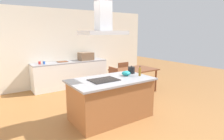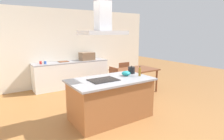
{
  "view_description": "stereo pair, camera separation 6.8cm",
  "coord_description": "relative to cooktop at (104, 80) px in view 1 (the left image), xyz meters",
  "views": [
    {
      "loc": [
        -2.2,
        -3.29,
        1.9
      ],
      "look_at": [
        0.3,
        0.4,
        1.0
      ],
      "focal_mm": 30.07,
      "sensor_mm": 36.0,
      "label": 1
    },
    {
      "loc": [
        -2.15,
        -3.33,
        1.9
      ],
      "look_at": [
        0.3,
        0.4,
        1.0
      ],
      "focal_mm": 30.07,
      "sensor_mm": 36.0,
      "label": 2
    }
  ],
  "objects": [
    {
      "name": "coffee_mug_red",
      "position": [
        -0.63,
        2.89,
        0.04
      ],
      "size": [
        0.08,
        0.08,
        0.09
      ],
      "primitive_type": "cylinder",
      "color": "red",
      "rests_on": "back_counter"
    },
    {
      "name": "dining_table",
      "position": [
        1.84,
        1.16,
        -0.24
      ],
      "size": [
        1.4,
        0.9,
        0.75
      ],
      "color": "brown",
      "rests_on": "ground"
    },
    {
      "name": "coffee_mug_blue",
      "position": [
        -0.5,
        2.83,
        0.04
      ],
      "size": [
        0.08,
        0.08,
        0.09
      ],
      "primitive_type": "cylinder",
      "color": "#2D56B2",
      "rests_on": "back_counter"
    },
    {
      "name": "cooktop",
      "position": [
        0.0,
        0.0,
        0.0
      ],
      "size": [
        0.6,
        0.44,
        0.01
      ],
      "primitive_type": "cube",
      "color": "black",
      "rests_on": "kitchen_island"
    },
    {
      "name": "chair_facing_back_wall",
      "position": [
        1.84,
        1.82,
        -0.4
      ],
      "size": [
        0.42,
        0.42,
        0.89
      ],
      "color": "purple",
      "rests_on": "ground"
    },
    {
      "name": "kitchen_island",
      "position": [
        0.18,
        0.0,
        -0.45
      ],
      "size": [
        1.82,
        1.04,
        0.9
      ],
      "color": "#995B33",
      "rests_on": "ground"
    },
    {
      "name": "cutting_board",
      "position": [
        0.14,
        2.93,
        0.0
      ],
      "size": [
        0.34,
        0.24,
        0.02
      ],
      "primitive_type": "cube",
      "color": "brown",
      "rests_on": "back_counter"
    },
    {
      "name": "chair_at_left_end",
      "position": [
        0.92,
        1.16,
        -0.4
      ],
      "size": [
        0.42,
        0.42,
        0.89
      ],
      "color": "purple",
      "rests_on": "ground"
    },
    {
      "name": "wall_back",
      "position": [
        0.18,
        3.25,
        0.44
      ],
      "size": [
        7.2,
        0.1,
        2.7
      ],
      "primitive_type": "cube",
      "color": "beige",
      "rests_on": "ground"
    },
    {
      "name": "mixing_bowl",
      "position": [
        0.66,
        0.07,
        0.05
      ],
      "size": [
        0.2,
        0.2,
        0.11
      ],
      "primitive_type": "ellipsoid",
      "color": "teal",
      "rests_on": "kitchen_island"
    },
    {
      "name": "countertop_microwave",
      "position": [
        1.01,
        2.88,
        0.13
      ],
      "size": [
        0.5,
        0.38,
        0.28
      ],
      "primitive_type": "cube",
      "color": "brown",
      "rests_on": "back_counter"
    },
    {
      "name": "olive_oil_bottle",
      "position": [
        0.9,
        -0.13,
        0.09
      ],
      "size": [
        0.06,
        0.06,
        0.23
      ],
      "color": "olive",
      "rests_on": "kitchen_island"
    },
    {
      "name": "ground",
      "position": [
        0.18,
        1.5,
        -0.91
      ],
      "size": [
        16.0,
        16.0,
        0.0
      ],
      "primitive_type": "plane",
      "color": "#936033"
    },
    {
      "name": "back_counter",
      "position": [
        0.4,
        2.88,
        -0.46
      ],
      "size": [
        2.61,
        0.62,
        0.9
      ],
      "color": "silver",
      "rests_on": "ground"
    },
    {
      "name": "tea_kettle",
      "position": [
        0.93,
        0.2,
        0.08
      ],
      "size": [
        0.22,
        0.17,
        0.19
      ],
      "color": "black",
      "rests_on": "kitchen_island"
    },
    {
      "name": "range_hood",
      "position": [
        0.0,
        0.0,
        1.2
      ],
      "size": [
        0.9,
        0.55,
        0.78
      ],
      "color": "#ADADB2"
    }
  ]
}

